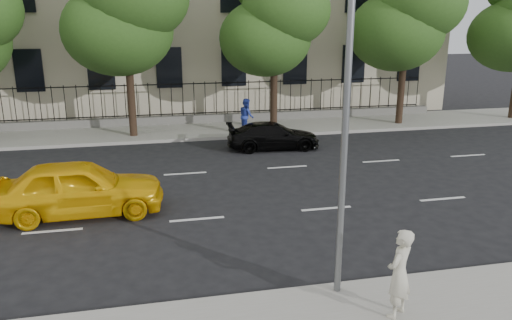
{
  "coord_description": "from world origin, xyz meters",
  "views": [
    {
      "loc": [
        -1.16,
        -11.12,
        5.75
      ],
      "look_at": [
        1.88,
        3.0,
        1.56
      ],
      "focal_mm": 35.0,
      "sensor_mm": 36.0,
      "label": 1
    }
  ],
  "objects_px": {
    "street_light": "(339,48)",
    "woman_near": "(399,273)",
    "yellow_taxi": "(79,188)",
    "black_sedan": "(273,136)"
  },
  "relations": [
    {
      "from": "street_light",
      "to": "woman_near",
      "type": "xyz_separation_m",
      "value": [
        0.78,
        -1.64,
        -4.1
      ]
    },
    {
      "from": "street_light",
      "to": "woman_near",
      "type": "height_order",
      "value": "street_light"
    },
    {
      "from": "yellow_taxi",
      "to": "street_light",
      "type": "bearing_deg",
      "value": -133.95
    },
    {
      "from": "woman_near",
      "to": "black_sedan",
      "type": "bearing_deg",
      "value": -131.92
    },
    {
      "from": "woman_near",
      "to": "yellow_taxi",
      "type": "bearing_deg",
      "value": -84.85
    },
    {
      "from": "street_light",
      "to": "yellow_taxi",
      "type": "xyz_separation_m",
      "value": [
        -5.86,
        5.4,
        -4.31
      ]
    },
    {
      "from": "black_sedan",
      "to": "woman_near",
      "type": "distance_m",
      "value": 13.32
    },
    {
      "from": "street_light",
      "to": "black_sedan",
      "type": "distance_m",
      "value": 12.61
    },
    {
      "from": "street_light",
      "to": "woman_near",
      "type": "bearing_deg",
      "value": -64.54
    },
    {
      "from": "yellow_taxi",
      "to": "black_sedan",
      "type": "bearing_deg",
      "value": -51.55
    }
  ]
}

